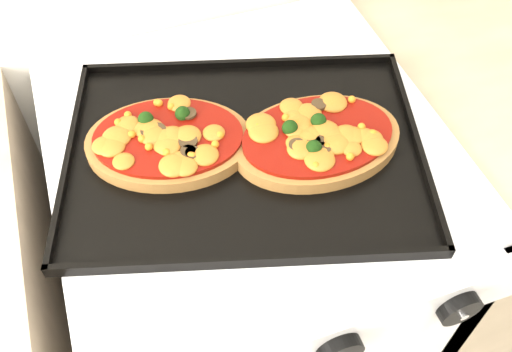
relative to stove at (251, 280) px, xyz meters
name	(u,v)px	position (x,y,z in m)	size (l,w,h in m)	color
stove	(251,280)	(0.00, 0.00, 0.00)	(0.60, 0.60, 0.91)	silver
control_panel	(329,338)	(0.00, -0.31, 0.40)	(0.60, 0.02, 0.09)	silver
knob_center	(340,351)	(0.01, -0.33, 0.40)	(0.06, 0.06, 0.02)	black
knob_right	(459,309)	(0.18, -0.33, 0.40)	(0.06, 0.06, 0.02)	black
baking_tray	(245,150)	(-0.02, -0.03, 0.47)	(0.51, 0.38, 0.02)	black
pizza_left	(169,140)	(-0.12, 0.01, 0.48)	(0.24, 0.17, 0.03)	olive
pizza_right	(317,138)	(0.08, -0.06, 0.48)	(0.25, 0.17, 0.04)	olive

